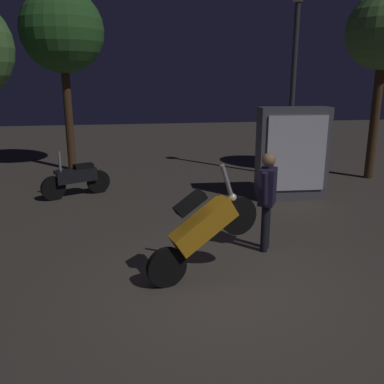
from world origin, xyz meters
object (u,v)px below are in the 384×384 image
at_px(person_rider_beside, 267,194).
at_px(streetlamp_near, 294,61).
at_px(motorcycle_orange_foreground, 203,229).
at_px(motorcycle_black_parked_left, 76,178).
at_px(kiosk_billboard, 292,154).

relative_size(person_rider_beside, streetlamp_near, 0.33).
bearing_deg(motorcycle_orange_foreground, streetlamp_near, 42.89).
xyz_separation_m(motorcycle_black_parked_left, streetlamp_near, (5.69, 1.16, 2.69)).
relative_size(motorcycle_orange_foreground, motorcycle_black_parked_left, 1.06).
xyz_separation_m(motorcycle_orange_foreground, person_rider_beside, (1.20, 0.85, 0.22)).
bearing_deg(streetlamp_near, kiosk_billboard, -109.78).
bearing_deg(streetlamp_near, person_rider_beside, -115.09).
bearing_deg(kiosk_billboard, person_rider_beside, 63.85).
height_order(motorcycle_orange_foreground, motorcycle_black_parked_left, motorcycle_orange_foreground).
distance_m(motorcycle_orange_foreground, kiosk_billboard, 4.59).
xyz_separation_m(motorcycle_orange_foreground, kiosk_billboard, (2.74, 3.67, 0.31)).
bearing_deg(person_rider_beside, motorcycle_orange_foreground, 64.41).
xyz_separation_m(motorcycle_black_parked_left, person_rider_beside, (3.39, -3.74, 0.52)).
distance_m(streetlamp_near, kiosk_billboard, 3.05).
distance_m(motorcycle_black_parked_left, person_rider_beside, 5.08).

